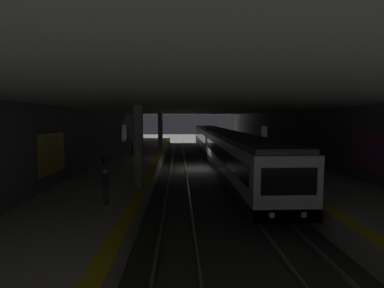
{
  "coord_description": "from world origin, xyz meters",
  "views": [
    {
      "loc": [
        -27.72,
        2.1,
        4.89
      ],
      "look_at": [
        7.37,
        0.54,
        1.75
      ],
      "focal_mm": 27.17,
      "sensor_mm": 36.0,
      "label": 1
    }
  ],
  "objects_px": {
    "bench_left_near": "(289,152)",
    "person_waiting_near": "(265,149)",
    "trash_bin": "(302,161)",
    "bench_right_near": "(80,169)",
    "metro_train": "(219,145)",
    "pillar_far": "(160,131)",
    "person_standing_far": "(132,146)",
    "bench_right_mid": "(111,153)",
    "pillar_near": "(138,147)",
    "bench_left_mid": "(252,141)",
    "suitcase_rolling": "(103,160)",
    "person_walking_mid": "(105,185)"
  },
  "relations": [
    {
      "from": "bench_right_near",
      "to": "bench_right_mid",
      "type": "height_order",
      "value": "same"
    },
    {
      "from": "person_waiting_near",
      "to": "person_walking_mid",
      "type": "relative_size",
      "value": 1.07
    },
    {
      "from": "bench_right_mid",
      "to": "bench_left_mid",
      "type": "bearing_deg",
      "value": -49.53
    },
    {
      "from": "trash_bin",
      "to": "pillar_far",
      "type": "bearing_deg",
      "value": 45.45
    },
    {
      "from": "pillar_near",
      "to": "bench_left_mid",
      "type": "bearing_deg",
      "value": -26.28
    },
    {
      "from": "pillar_far",
      "to": "bench_right_mid",
      "type": "height_order",
      "value": "pillar_far"
    },
    {
      "from": "person_walking_mid",
      "to": "trash_bin",
      "type": "xyz_separation_m",
      "value": [
        9.94,
        -13.18,
        -0.45
      ]
    },
    {
      "from": "bench_left_mid",
      "to": "bench_left_near",
      "type": "bearing_deg",
      "value": 180.0
    },
    {
      "from": "pillar_far",
      "to": "person_standing_far",
      "type": "distance_m",
      "value": 5.27
    },
    {
      "from": "bench_left_mid",
      "to": "person_standing_far",
      "type": "height_order",
      "value": "person_standing_far"
    },
    {
      "from": "bench_right_mid",
      "to": "person_standing_far",
      "type": "bearing_deg",
      "value": -28.55
    },
    {
      "from": "person_standing_far",
      "to": "suitcase_rolling",
      "type": "relative_size",
      "value": 1.82
    },
    {
      "from": "bench_right_near",
      "to": "bench_left_near",
      "type": "bearing_deg",
      "value": -63.24
    },
    {
      "from": "bench_left_mid",
      "to": "trash_bin",
      "type": "bearing_deg",
      "value": 177.82
    },
    {
      "from": "person_walking_mid",
      "to": "trash_bin",
      "type": "relative_size",
      "value": 1.9
    },
    {
      "from": "metro_train",
      "to": "pillar_near",
      "type": "bearing_deg",
      "value": 156.18
    },
    {
      "from": "metro_train",
      "to": "pillar_far",
      "type": "bearing_deg",
      "value": 59.05
    },
    {
      "from": "pillar_near",
      "to": "pillar_far",
      "type": "xyz_separation_m",
      "value": [
        18.76,
        0.0,
        0.0
      ]
    },
    {
      "from": "bench_right_near",
      "to": "person_standing_far",
      "type": "relative_size",
      "value": 1.03
    },
    {
      "from": "pillar_near",
      "to": "bench_right_mid",
      "type": "relative_size",
      "value": 2.68
    },
    {
      "from": "person_waiting_near",
      "to": "bench_right_near",
      "type": "bearing_deg",
      "value": 119.1
    },
    {
      "from": "bench_left_mid",
      "to": "person_waiting_near",
      "type": "distance_m",
      "value": 15.15
    },
    {
      "from": "bench_right_near",
      "to": "person_standing_far",
      "type": "height_order",
      "value": "person_standing_far"
    },
    {
      "from": "pillar_near",
      "to": "trash_bin",
      "type": "bearing_deg",
      "value": -60.76
    },
    {
      "from": "metro_train",
      "to": "person_waiting_near",
      "type": "height_order",
      "value": "metro_train"
    },
    {
      "from": "metro_train",
      "to": "suitcase_rolling",
      "type": "relative_size",
      "value": 43.54
    },
    {
      "from": "bench_left_near",
      "to": "suitcase_rolling",
      "type": "xyz_separation_m",
      "value": [
        -3.1,
        17.02,
        -0.22
      ]
    },
    {
      "from": "bench_right_mid",
      "to": "person_standing_far",
      "type": "distance_m",
      "value": 3.29
    },
    {
      "from": "pillar_far",
      "to": "bench_left_mid",
      "type": "xyz_separation_m",
      "value": [
        7.33,
        -12.88,
        -1.75
      ]
    },
    {
      "from": "pillar_near",
      "to": "pillar_far",
      "type": "height_order",
      "value": "same"
    },
    {
      "from": "person_waiting_near",
      "to": "person_walking_mid",
      "type": "xyz_separation_m",
      "value": [
        -14.28,
        11.46,
        -0.07
      ]
    },
    {
      "from": "person_standing_far",
      "to": "bench_left_near",
      "type": "bearing_deg",
      "value": -100.19
    },
    {
      "from": "pillar_far",
      "to": "bench_left_near",
      "type": "relative_size",
      "value": 2.68
    },
    {
      "from": "bench_left_near",
      "to": "trash_bin",
      "type": "distance_m",
      "value": 4.87
    },
    {
      "from": "person_waiting_near",
      "to": "pillar_near",
      "type": "bearing_deg",
      "value": 136.88
    },
    {
      "from": "bench_left_mid",
      "to": "person_walking_mid",
      "type": "bearing_deg",
      "value": 154.55
    },
    {
      "from": "bench_left_mid",
      "to": "suitcase_rolling",
      "type": "bearing_deg",
      "value": 135.92
    },
    {
      "from": "bench_right_near",
      "to": "bench_right_mid",
      "type": "distance_m",
      "value": 8.52
    },
    {
      "from": "pillar_far",
      "to": "bench_right_near",
      "type": "height_order",
      "value": "pillar_far"
    },
    {
      "from": "bench_left_mid",
      "to": "suitcase_rolling",
      "type": "relative_size",
      "value": 1.87
    },
    {
      "from": "trash_bin",
      "to": "bench_right_near",
      "type": "bearing_deg",
      "value": 103.09
    },
    {
      "from": "bench_left_near",
      "to": "person_waiting_near",
      "type": "xyz_separation_m",
      "value": [
        -0.47,
        2.45,
        0.42
      ]
    },
    {
      "from": "person_waiting_near",
      "to": "person_walking_mid",
      "type": "bearing_deg",
      "value": 141.25
    },
    {
      "from": "metro_train",
      "to": "person_walking_mid",
      "type": "relative_size",
      "value": 24.46
    },
    {
      "from": "bench_left_mid",
      "to": "bench_right_mid",
      "type": "distance_m",
      "value": 22.44
    },
    {
      "from": "bench_right_near",
      "to": "trash_bin",
      "type": "height_order",
      "value": "bench_right_near"
    },
    {
      "from": "bench_left_near",
      "to": "person_walking_mid",
      "type": "height_order",
      "value": "person_walking_mid"
    },
    {
      "from": "bench_right_mid",
      "to": "person_walking_mid",
      "type": "height_order",
      "value": "person_walking_mid"
    },
    {
      "from": "suitcase_rolling",
      "to": "bench_left_near",
      "type": "bearing_deg",
      "value": -79.68
    },
    {
      "from": "pillar_near",
      "to": "bench_right_mid",
      "type": "bearing_deg",
      "value": 19.95
    }
  ]
}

